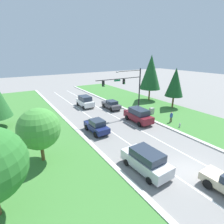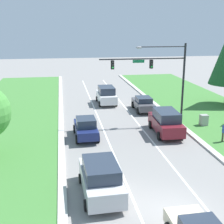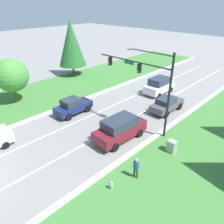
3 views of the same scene
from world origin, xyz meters
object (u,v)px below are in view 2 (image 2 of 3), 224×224
Objects in this scene: burgundy_suv at (166,122)px; silver_suv at (101,178)px; navy_sedan at (86,128)px; white_suv at (106,95)px; traffic_signal_mast at (160,71)px; graphite_sedan at (143,103)px; utility_cabinet at (204,120)px.

silver_suv is at bearing -124.13° from burgundy_suv.
navy_sedan is 7.05m from burgundy_suv.
burgundy_suv is (3.59, -11.73, 0.02)m from white_suv.
traffic_signal_mast is 6.38m from graphite_sedan.
navy_sedan reaches higher than utility_cabinet.
graphite_sedan is at bearing -47.61° from white_suv.
white_suv is 0.90× the size of burgundy_suv.
burgundy_suv is at bearing -88.76° from graphite_sedan.
graphite_sedan is at bearing 124.61° from utility_cabinet.
traffic_signal_mast is at bearing 57.95° from silver_suv.
silver_suv is 1.07× the size of graphite_sedan.
silver_suv is at bearing -99.21° from white_suv.
graphite_sedan is at bearing 46.11° from navy_sedan.
white_suv is 12.27m from burgundy_suv.
white_suv reaches higher than utility_cabinet.
traffic_signal_mast is 1.77× the size of white_suv.
burgundy_suv reaches higher than graphite_sedan.
traffic_signal_mast reaches higher than white_suv.
burgundy_suv is at bearing -94.98° from traffic_signal_mast.
white_suv reaches higher than silver_suv.
burgundy_suv reaches higher than white_suv.
utility_cabinet is (11.36, 1.47, -0.35)m from navy_sedan.
burgundy_suv is (-0.27, -3.11, -4.05)m from traffic_signal_mast.
burgundy_suv reaches higher than utility_cabinet.
navy_sedan is (-7.05, -7.71, 0.06)m from graphite_sedan.
graphite_sedan is 7.81m from burgundy_suv.
white_suv is 1.03× the size of graphite_sedan.
silver_suv is 18.48m from graphite_sedan.
utility_cabinet is at bearing 22.49° from burgundy_suv.
burgundy_suv reaches higher than silver_suv.
utility_cabinet is at bearing 5.90° from navy_sedan.
utility_cabinet is at bearing -52.23° from white_suv.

